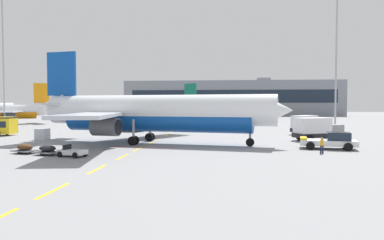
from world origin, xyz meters
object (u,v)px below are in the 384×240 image
Objects in this scene: fuel_service_truck at (307,124)px; apron_light_mast_near at (3,46)px; baggage_train at (48,150)px; uld_cargo_container at (42,134)px; ground_crew_worker at (322,144)px; airliner_mid_left at (158,110)px; ground_power_truck at (317,129)px; pushback_tug at (330,141)px; catering_truck at (128,122)px; apron_light_mast_far at (337,40)px; airliner_foreground at (152,113)px.

apron_light_mast_near reaches higher than fuel_service_truck.
uld_cargo_container is at bearing 120.06° from baggage_train.
uld_cargo_container is at bearing 163.61° from ground_crew_worker.
fuel_service_truck is at bearing -51.55° from airliner_mid_left.
ground_crew_worker is at bearing -101.55° from ground_power_truck.
airliner_mid_left is (-32.37, 64.43, 2.63)m from pushback_tug.
apron_light_mast_near is at bearing 127.27° from baggage_train.
pushback_tug is 38.36m from catering_truck.
ground_power_truck is at bearing -111.42° from apron_light_mast_far.
airliner_mid_left reaches higher than ground_crew_worker.
ground_power_truck is 34.83m from baggage_train.
ground_crew_worker is at bearing -107.90° from apron_light_mast_far.
catering_truck reaches higher than pushback_tug.
catering_truck reaches higher than ground_crew_worker.
ground_power_truck is at bearing 5.12° from uld_cargo_container.
airliner_mid_left is 44.00m from apron_light_mast_near.
airliner_mid_left is at bearing 144.10° from apron_light_mast_far.
apron_light_mast_near reaches higher than pushback_tug.
ground_crew_worker is (30.45, -68.35, -2.59)m from airliner_mid_left.
apron_light_mast_near reaches higher than apron_light_mast_far.
apron_light_mast_far reaches higher than catering_truck.
pushback_tug is 0.74× the size of baggage_train.
airliner_foreground reaches higher than catering_truck.
fuel_service_truck is at bearing -12.39° from apron_light_mast_near.
apron_light_mast_near is 71.99m from apron_light_mast_far.
ground_power_truck is 4.45× the size of ground_crew_worker.
catering_truck is (-29.97, 23.92, 0.74)m from pushback_tug.
baggage_train is at bearing -59.94° from uld_cargo_container.
apron_light_mast_far is (31.28, 29.76, 13.93)m from airliner_foreground.
ground_crew_worker is at bearing -65.98° from airliner_mid_left.
ground_power_truck is at bearing -95.34° from fuel_service_truck.
fuel_service_truck is 4.09× the size of ground_crew_worker.
ground_crew_worker is 73.56m from apron_light_mast_near.
baggage_train is (-29.05, -7.80, -0.38)m from pushback_tug.
catering_truck reaches higher than baggage_train.
ground_crew_worker is 0.06× the size of apron_light_mast_far.
baggage_train is at bearing -171.84° from ground_crew_worker.
apron_light_mast_near is at bearing 146.84° from ground_crew_worker.
pushback_tug is 30.08m from baggage_train.
apron_light_mast_near is (-62.68, 25.27, 16.60)m from ground_power_truck.
uld_cargo_container is (-8.28, 14.30, 0.28)m from baggage_train.
apron_light_mast_near is 1.02× the size of apron_light_mast_far.
ground_power_truck reaches higher than uld_cargo_container.
fuel_service_truck is (34.34, -43.24, -1.88)m from airliner_mid_left.
catering_truck is 18.93m from uld_cargo_container.
fuel_service_truck is 4.07× the size of uld_cargo_container.
ground_power_truck is 30.18m from apron_light_mast_far.
baggage_train is (0.93, -31.73, -1.12)m from catering_truck.
uld_cargo_container is (-37.32, 6.50, -0.10)m from pushback_tug.
fuel_service_truck is 67.33m from apron_light_mast_near.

